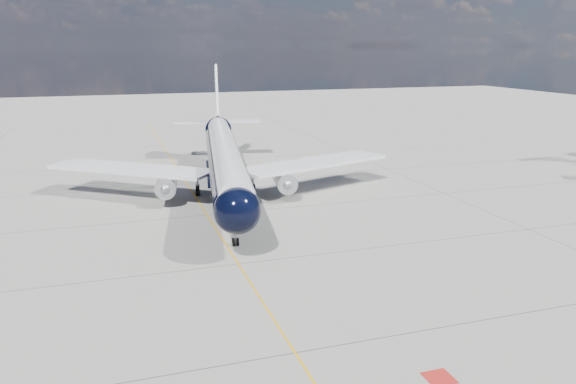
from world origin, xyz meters
TOP-DOWN VIEW (x-y plane):
  - ground at (0.00, 30.00)m, footprint 320.00×320.00m
  - taxiway_centerline at (0.00, 25.00)m, footprint 0.16×160.00m
  - red_marking at (6.80, -10.00)m, footprint 1.60×1.60m
  - main_airliner at (3.84, 33.42)m, footprint 42.72×52.49m

SIDE VIEW (x-z plane):
  - ground at x=0.00m, z-range 0.00..0.00m
  - taxiway_centerline at x=0.00m, z-range 0.00..0.01m
  - red_marking at x=6.80m, z-range 0.00..0.01m
  - main_airliner at x=3.84m, z-range -2.88..12.32m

